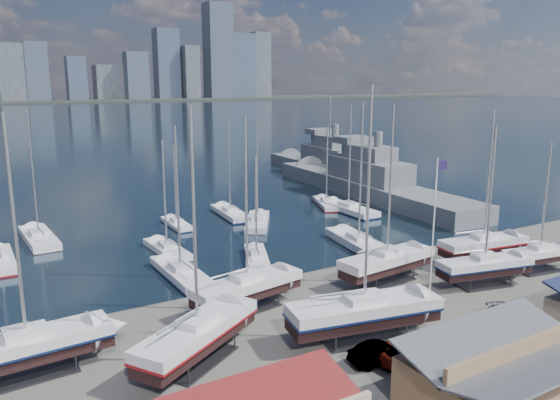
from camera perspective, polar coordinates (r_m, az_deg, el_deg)
ground at (r=47.77m, az=7.07°, el=-11.51°), size 1400.00×1400.00×0.00m
water at (r=345.97m, az=-26.45°, el=7.69°), size 1400.00×600.00×0.40m
shed_grey at (r=36.89m, az=23.18°, el=-16.25°), size 12.60×8.40×4.17m
sailboat_cradle_0 at (r=40.61m, az=-24.90°, el=-13.72°), size 11.01×3.74×17.40m
sailboat_cradle_1 at (r=39.13m, az=-8.57°, el=-13.64°), size 11.06×8.40×17.74m
sailboat_cradle_2 at (r=47.11m, az=-3.44°, el=-9.02°), size 10.50×4.54×16.55m
sailboat_cradle_3 at (r=42.46m, az=8.78°, el=-11.41°), size 12.33×5.57×19.01m
sailboat_cradle_4 at (r=54.31m, az=11.12°, el=-6.28°), size 10.86×4.03×17.23m
sailboat_cradle_5 at (r=55.88m, az=20.61°, el=-6.44°), size 9.81×4.62×15.35m
sailboat_cradle_6 at (r=62.68m, az=20.48°, el=-4.39°), size 10.47×4.31×16.40m
sailboat_cradle_7 at (r=62.15m, az=25.50°, el=-5.09°), size 8.36×3.49×13.44m
sailboat_moored_1 at (r=66.01m, az=-27.23°, el=-5.78°), size 2.82×10.06×15.04m
sailboat_moored_2 at (r=73.10m, az=-23.86°, el=-3.80°), size 3.59×11.25×16.80m
sailboat_moored_3 at (r=55.95m, az=-10.34°, el=-7.68°), size 3.00×10.64×15.89m
sailboat_moored_4 at (r=63.99m, az=-11.72°, el=-5.18°), size 2.89×9.08×13.57m
sailboat_moored_5 at (r=75.29m, az=-10.75°, el=-2.52°), size 2.40×7.85×11.65m
sailboat_moored_6 at (r=60.24m, az=-2.46°, el=-6.04°), size 5.29×8.34×12.11m
sailboat_moored_7 at (r=74.65m, az=-2.36°, el=-2.43°), size 7.70×10.05×15.21m
sailboat_moored_8 at (r=79.90m, az=-5.22°, el=-1.51°), size 3.83×10.46×15.30m
sailboat_moored_9 at (r=65.49m, az=8.21°, el=-4.64°), size 5.36×12.19×17.80m
sailboat_moored_10 at (r=82.75m, az=7.16°, el=-1.08°), size 3.25×11.37×16.96m
sailboat_moored_11 at (r=86.32m, az=4.86°, el=-0.47°), size 5.79×9.35×13.55m
naval_ship_east at (r=95.37m, az=9.14°, el=1.46°), size 11.45×49.99×18.46m
naval_ship_west at (r=116.16m, az=5.13°, el=3.46°), size 9.55×42.89×17.83m
car_b at (r=39.93m, az=10.40°, el=-15.43°), size 4.62×1.99×1.48m
car_c at (r=38.92m, az=13.57°, el=-16.26°), size 3.10×5.91×1.59m
car_d at (r=47.95m, az=23.00°, el=-11.47°), size 3.16×4.97×1.34m
flagpole at (r=47.59m, az=15.86°, el=-2.29°), size 1.15×0.12×13.08m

